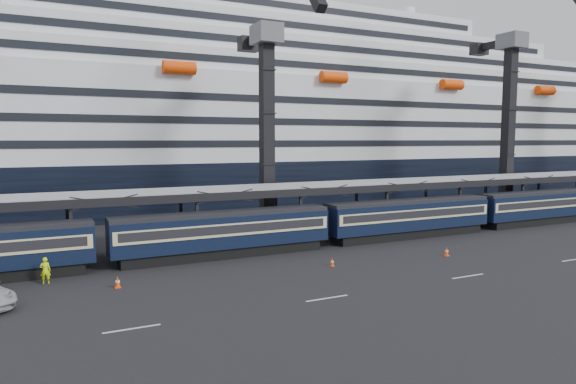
# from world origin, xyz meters

# --- Properties ---
(ground) EXTENTS (260.00, 260.00, 0.00)m
(ground) POSITION_xyz_m (0.00, 0.00, 0.00)
(ground) COLOR black
(ground) RESTS_ON ground
(train) EXTENTS (133.05, 3.00, 4.05)m
(train) POSITION_xyz_m (-4.65, 10.00, 2.20)
(train) COLOR black
(train) RESTS_ON ground
(canopy) EXTENTS (130.00, 6.25, 5.53)m
(canopy) POSITION_xyz_m (0.00, 14.00, 5.25)
(canopy) COLOR gray
(canopy) RESTS_ON ground
(cruise_ship) EXTENTS (214.09, 28.84, 34.00)m
(cruise_ship) POSITION_xyz_m (-1.08, 45.99, 12.34)
(cruise_ship) COLOR black
(cruise_ship) RESTS_ON ground
(crane_dark_near) EXTENTS (4.50, 17.75, 35.08)m
(crane_dark_near) POSITION_xyz_m (-20.00, 18.59, 11.93)
(crane_dark_near) COLOR #484B4F
(crane_dark_near) RESTS_ON ground
(crane_dark_mid) EXTENTS (4.50, 18.24, 39.64)m
(crane_dark_mid) POSITION_xyz_m (15.00, 17.59, 13.36)
(crane_dark_mid) COLOR #484B4F
(crane_dark_mid) RESTS_ON ground
(worker) EXTENTS (0.75, 0.55, 1.89)m
(worker) POSITION_xyz_m (-41.96, 7.50, 0.94)
(worker) COLOR #D8FF0D
(worker) RESTS_ON ground
(traffic_cone_b) EXTENTS (0.40, 0.40, 0.81)m
(traffic_cone_b) POSITION_xyz_m (-37.59, 4.30, 0.40)
(traffic_cone_b) COLOR #FA4407
(traffic_cone_b) RESTS_ON ground
(traffic_cone_c) EXTENTS (0.34, 0.34, 0.69)m
(traffic_cone_c) POSITION_xyz_m (-21.40, 3.03, 0.34)
(traffic_cone_c) COLOR #FA4407
(traffic_cone_c) RESTS_ON ground
(traffic_cone_d) EXTENTS (0.40, 0.40, 0.80)m
(traffic_cone_d) POSITION_xyz_m (-10.61, 1.80, 0.40)
(traffic_cone_d) COLOR #FA4407
(traffic_cone_d) RESTS_ON ground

